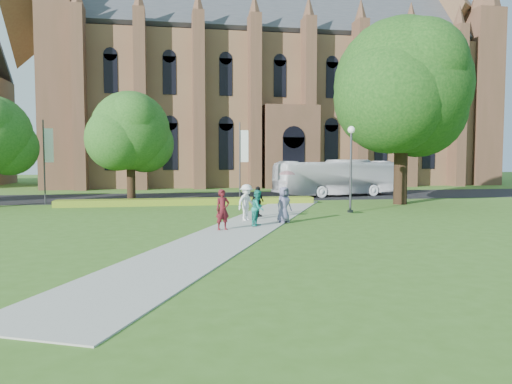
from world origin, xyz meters
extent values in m
plane|color=#3C651E|center=(0.00, 0.00, 0.00)|extent=(160.00, 160.00, 0.00)
cube|color=black|center=(0.00, 20.00, 0.01)|extent=(160.00, 10.00, 0.02)
cube|color=#B2B2A8|center=(0.00, 1.00, 0.02)|extent=(15.58, 28.54, 0.04)
cube|color=#A8B023|center=(-2.00, 13.20, 0.23)|extent=(18.00, 1.40, 0.45)
cube|color=brown|center=(10.00, 40.00, 8.50)|extent=(52.00, 16.00, 17.00)
cube|color=brown|center=(-14.50, 33.00, 10.50)|extent=(3.50, 3.50, 21.00)
cube|color=brown|center=(34.50, 33.00, 10.50)|extent=(3.50, 3.50, 21.00)
cube|color=brown|center=(10.00, 31.00, 4.50)|extent=(6.00, 2.50, 9.00)
cylinder|color=#38383D|center=(7.50, 6.50, 2.40)|extent=(0.14, 0.14, 4.80)
sphere|color=white|center=(7.50, 6.50, 5.02)|extent=(0.44, 0.44, 0.44)
cylinder|color=#38383D|center=(7.50, 6.50, 0.07)|extent=(0.36, 0.36, 0.15)
cylinder|color=#332114|center=(13.00, 11.00, 3.30)|extent=(0.96, 0.96, 6.60)
sphere|color=#113A0F|center=(13.00, 11.00, 8.40)|extent=(9.60, 9.60, 9.60)
cylinder|color=#332114|center=(-6.00, 14.50, 2.06)|extent=(0.60, 0.60, 4.12)
sphere|color=#194915|center=(-6.00, 14.50, 5.25)|extent=(5.60, 5.60, 5.60)
cylinder|color=#38383D|center=(2.00, 15.20, 3.00)|extent=(0.10, 0.10, 6.00)
cube|color=white|center=(2.35, 15.20, 4.20)|extent=(0.60, 0.02, 2.40)
cylinder|color=#38383D|center=(-12.00, 15.20, 3.00)|extent=(0.10, 0.10, 6.00)
cube|color=white|center=(-11.65, 15.20, 4.20)|extent=(0.60, 0.02, 2.40)
imported|color=white|center=(10.99, 18.81, 1.59)|extent=(11.57, 5.01, 3.14)
imported|color=#531319|center=(-1.03, 0.38, 0.97)|extent=(0.79, 0.64, 1.86)
imported|color=#1A8272|center=(0.80, 1.34, 0.92)|extent=(1.01, 1.07, 1.75)
imported|color=silver|center=(0.60, 3.54, 0.99)|extent=(1.41, 1.31, 1.90)
imported|color=black|center=(1.47, 5.07, 0.89)|extent=(1.03, 0.95, 1.70)
imported|color=slate|center=(2.34, 2.40, 0.95)|extent=(1.06, 0.93, 1.83)
imported|color=#E09E9E|center=(2.52, 2.50, 2.23)|extent=(1.08, 1.08, 0.73)
camera|label=1|loc=(-3.62, -22.22, 3.37)|focal=35.00mm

